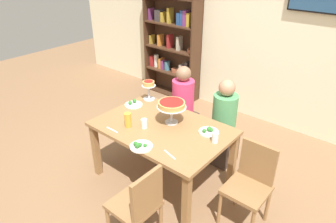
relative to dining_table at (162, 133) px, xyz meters
name	(u,v)px	position (x,y,z in m)	size (l,w,h in m)	color
ground_plane	(163,178)	(0.00, 0.00, -0.65)	(12.00, 12.00, 0.00)	#846042
rear_partition	(258,31)	(0.00, 2.20, 0.75)	(8.00, 0.12, 2.80)	beige
dining_table	(162,133)	(0.00, 0.00, 0.00)	(1.48, 1.00, 0.74)	olive
bookshelf	(173,34)	(-1.50, 2.01, 0.49)	(1.10, 0.30, 2.21)	#422819
diner_far_right	(223,128)	(0.34, 0.77, -0.16)	(0.34, 0.34, 1.15)	#382D28
diner_far_left	(183,111)	(-0.32, 0.80, -0.16)	(0.34, 0.34, 1.15)	#382D28
chair_near_right	(139,204)	(0.43, -0.82, -0.17)	(0.40, 0.40, 0.87)	olive
chair_head_east	(250,182)	(1.06, 0.09, -0.17)	(0.40, 0.40, 0.87)	olive
deep_dish_pizza_stand	(172,106)	(0.02, 0.14, 0.31)	(0.33, 0.33, 0.26)	silver
personal_pizza_stand	(149,86)	(-0.59, 0.42, 0.27)	(0.18, 0.18, 0.26)	silver
salad_plate_near_diner	(140,146)	(0.09, -0.44, 0.11)	(0.23, 0.23, 0.07)	white
salad_plate_far_diner	(209,131)	(0.46, 0.23, 0.11)	(0.22, 0.22, 0.07)	white
salad_plate_spare	(133,104)	(-0.63, 0.16, 0.10)	(0.22, 0.22, 0.07)	white
beer_glass_amber_tall	(128,120)	(-0.30, -0.24, 0.17)	(0.08, 0.08, 0.16)	gold
water_glass_clear_near	(215,138)	(0.61, 0.11, 0.14)	(0.07, 0.07, 0.11)	white
water_glass_clear_far	(144,124)	(-0.14, -0.15, 0.14)	(0.07, 0.07, 0.11)	white
cutlery_fork_near	(163,105)	(-0.35, 0.41, 0.09)	(0.18, 0.02, 0.01)	silver
cutlery_knife_near	(112,130)	(-0.37, -0.41, 0.09)	(0.18, 0.02, 0.01)	silver
cutlery_fork_far	(170,155)	(0.40, -0.35, 0.09)	(0.18, 0.02, 0.01)	silver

